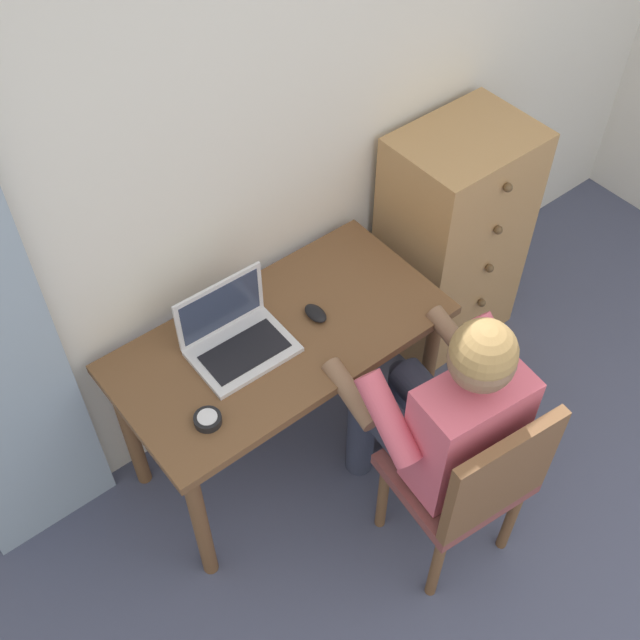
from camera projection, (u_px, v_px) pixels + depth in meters
name	position (u px, v px, depth m)	size (l,w,h in m)	color
wall_back	(261.00, 136.00, 2.65)	(4.80, 0.05, 2.50)	silver
desk	(281.00, 355.00, 2.85)	(1.19, 0.60, 0.73)	brown
dresser	(452.00, 240.00, 3.37)	(0.55, 0.44, 1.06)	tan
chair	(470.00, 480.00, 2.63)	(0.46, 0.44, 0.90)	brown
person_seated	(441.00, 411.00, 2.60)	(0.57, 0.61, 1.22)	#33384C
laptop	(235.00, 336.00, 2.69)	(0.34, 0.26, 0.24)	silver
computer_mouse	(316.00, 313.00, 2.81)	(0.06, 0.10, 0.03)	black
desk_clock	(208.00, 419.00, 2.51)	(0.09, 0.09, 0.03)	black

